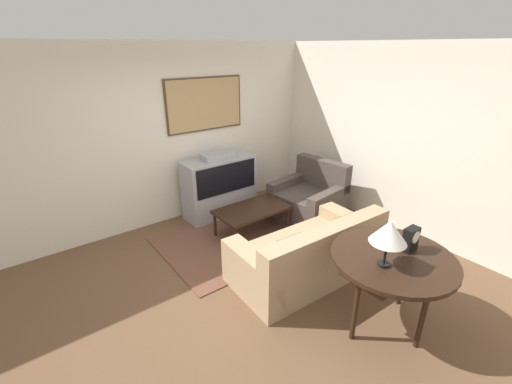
{
  "coord_description": "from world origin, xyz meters",
  "views": [
    {
      "loc": [
        -1.98,
        -2.74,
        2.63
      ],
      "look_at": [
        0.68,
        0.74,
        0.75
      ],
      "focal_mm": 24.0,
      "sensor_mm": 36.0,
      "label": 1
    }
  ],
  "objects_px": {
    "tv": "(219,186)",
    "console_table": "(393,262)",
    "table_lamp": "(389,232)",
    "mantel_clock": "(411,239)",
    "couch": "(308,255)",
    "coffee_table": "(252,211)",
    "armchair": "(309,200)"
  },
  "relations": [
    {
      "from": "table_lamp",
      "to": "mantel_clock",
      "type": "height_order",
      "value": "table_lamp"
    },
    {
      "from": "couch",
      "to": "coffee_table",
      "type": "xyz_separation_m",
      "value": [
        0.08,
        1.24,
        0.09
      ]
    },
    {
      "from": "mantel_clock",
      "to": "coffee_table",
      "type": "bearing_deg",
      "value": 94.25
    },
    {
      "from": "tv",
      "to": "console_table",
      "type": "height_order",
      "value": "tv"
    },
    {
      "from": "couch",
      "to": "coffee_table",
      "type": "distance_m",
      "value": 1.25
    },
    {
      "from": "couch",
      "to": "armchair",
      "type": "height_order",
      "value": "armchair"
    },
    {
      "from": "tv",
      "to": "mantel_clock",
      "type": "bearing_deg",
      "value": -86.36
    },
    {
      "from": "console_table",
      "to": "armchair",
      "type": "bearing_deg",
      "value": 62.57
    },
    {
      "from": "tv",
      "to": "console_table",
      "type": "xyz_separation_m",
      "value": [
        -0.01,
        -3.14,
        0.24
      ]
    },
    {
      "from": "tv",
      "to": "table_lamp",
      "type": "distance_m",
      "value": 3.23
    },
    {
      "from": "couch",
      "to": "table_lamp",
      "type": "xyz_separation_m",
      "value": [
        -0.16,
        -1.06,
        0.86
      ]
    },
    {
      "from": "couch",
      "to": "armchair",
      "type": "xyz_separation_m",
      "value": [
        1.17,
        1.14,
        0.01
      ]
    },
    {
      "from": "tv",
      "to": "coffee_table",
      "type": "xyz_separation_m",
      "value": [
        0.03,
        -0.85,
        -0.12
      ]
    },
    {
      "from": "table_lamp",
      "to": "mantel_clock",
      "type": "bearing_deg",
      "value": -0.17
    },
    {
      "from": "console_table",
      "to": "table_lamp",
      "type": "distance_m",
      "value": 0.45
    },
    {
      "from": "armchair",
      "to": "coffee_table",
      "type": "height_order",
      "value": "armchair"
    },
    {
      "from": "couch",
      "to": "table_lamp",
      "type": "relative_size",
      "value": 4.13
    },
    {
      "from": "armchair",
      "to": "table_lamp",
      "type": "bearing_deg",
      "value": -38.14
    },
    {
      "from": "coffee_table",
      "to": "console_table",
      "type": "height_order",
      "value": "console_table"
    },
    {
      "from": "armchair",
      "to": "mantel_clock",
      "type": "distance_m",
      "value": 2.46
    },
    {
      "from": "console_table",
      "to": "mantel_clock",
      "type": "xyz_separation_m",
      "value": [
        0.21,
        -0.02,
        0.19
      ]
    },
    {
      "from": "coffee_table",
      "to": "couch",
      "type": "bearing_deg",
      "value": -93.51
    },
    {
      "from": "tv",
      "to": "mantel_clock",
      "type": "xyz_separation_m",
      "value": [
        0.2,
        -3.16,
        0.43
      ]
    },
    {
      "from": "coffee_table",
      "to": "console_table",
      "type": "xyz_separation_m",
      "value": [
        -0.04,
        -2.28,
        0.37
      ]
    },
    {
      "from": "tv",
      "to": "mantel_clock",
      "type": "distance_m",
      "value": 3.19
    },
    {
      "from": "coffee_table",
      "to": "mantel_clock",
      "type": "bearing_deg",
      "value": -85.75
    },
    {
      "from": "mantel_clock",
      "to": "armchair",
      "type": "bearing_deg",
      "value": 67.31
    },
    {
      "from": "tv",
      "to": "table_lamp",
      "type": "bearing_deg",
      "value": -93.8
    },
    {
      "from": "couch",
      "to": "mantel_clock",
      "type": "xyz_separation_m",
      "value": [
        0.25,
        -1.06,
        0.64
      ]
    },
    {
      "from": "armchair",
      "to": "console_table",
      "type": "distance_m",
      "value": 2.49
    },
    {
      "from": "coffee_table",
      "to": "mantel_clock",
      "type": "relative_size",
      "value": 4.46
    },
    {
      "from": "armchair",
      "to": "table_lamp",
      "type": "height_order",
      "value": "table_lamp"
    }
  ]
}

